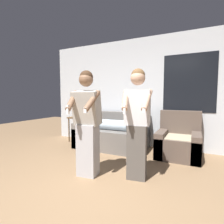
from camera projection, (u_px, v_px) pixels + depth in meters
ground_plane at (77, 210)px, 1.92m from camera, size 14.00×14.00×0.00m
wall_back at (146, 93)px, 4.35m from camera, size 5.41×0.07×2.70m
couch at (112, 135)px, 4.29m from camera, size 1.70×0.92×0.87m
armchair at (179, 142)px, 3.66m from camera, size 0.85×0.88×0.94m
side_table at (78, 121)px, 4.95m from camera, size 0.44×0.48×0.84m
person_left at (87, 123)px, 2.70m from camera, size 0.46×0.52×1.64m
person_right at (137, 123)px, 2.61m from camera, size 0.44×0.49×1.66m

